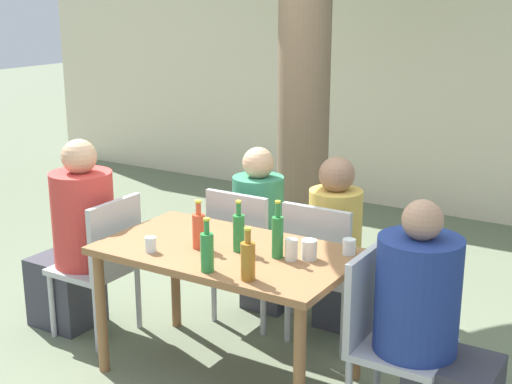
# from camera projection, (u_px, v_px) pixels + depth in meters

# --- Properties ---
(ground_plane) EXTENTS (30.00, 30.00, 0.00)m
(ground_plane) POSITION_uv_depth(u_px,v_px,m) (229.00, 374.00, 4.08)
(ground_plane) COLOR #667056
(cafe_building_wall) EXTENTS (10.00, 0.08, 2.80)m
(cafe_building_wall) POSITION_uv_depth(u_px,v_px,m) (443.00, 71.00, 6.72)
(cafe_building_wall) COLOR beige
(cafe_building_wall) RESTS_ON ground_plane
(dining_table_front) EXTENTS (1.39, 0.80, 0.76)m
(dining_table_front) POSITION_uv_depth(u_px,v_px,m) (227.00, 265.00, 3.90)
(dining_table_front) COLOR brown
(dining_table_front) RESTS_ON ground_plane
(patio_chair_0) EXTENTS (0.44, 0.44, 0.91)m
(patio_chair_0) POSITION_uv_depth(u_px,v_px,m) (103.00, 259.00, 4.41)
(patio_chair_0) COLOR #B2B2B7
(patio_chair_0) RESTS_ON ground_plane
(patio_chair_1) EXTENTS (0.44, 0.44, 0.91)m
(patio_chair_1) POSITION_uv_depth(u_px,v_px,m) (386.00, 331.00, 3.47)
(patio_chair_1) COLOR #B2B2B7
(patio_chair_1) RESTS_ON ground_plane
(patio_chair_2) EXTENTS (0.44, 0.44, 0.91)m
(patio_chair_2) POSITION_uv_depth(u_px,v_px,m) (246.00, 248.00, 4.60)
(patio_chair_2) COLOR #B2B2B7
(patio_chair_2) RESTS_ON ground_plane
(patio_chair_3) EXTENTS (0.44, 0.44, 0.91)m
(patio_chair_3) POSITION_uv_depth(u_px,v_px,m) (324.00, 265.00, 4.32)
(patio_chair_3) COLOR #B2B2B7
(patio_chair_3) RESTS_ON ground_plane
(person_seated_0) EXTENTS (0.59, 0.38, 1.26)m
(person_seated_0) POSITION_uv_depth(u_px,v_px,m) (76.00, 244.00, 4.50)
(person_seated_0) COLOR #383842
(person_seated_0) RESTS_ON ground_plane
(person_seated_1) EXTENTS (0.60, 0.40, 1.20)m
(person_seated_1) POSITION_uv_depth(u_px,v_px,m) (432.00, 336.00, 3.35)
(person_seated_1) COLOR #383842
(person_seated_1) RESTS_ON ground_plane
(person_seated_2) EXTENTS (0.34, 0.57, 1.15)m
(person_seated_2) POSITION_uv_depth(u_px,v_px,m) (265.00, 238.00, 4.80)
(person_seated_2) COLOR #383842
(person_seated_2) RESTS_ON ground_plane
(person_seated_3) EXTENTS (0.33, 0.56, 1.16)m
(person_seated_3) POSITION_uv_depth(u_px,v_px,m) (340.00, 253.00, 4.51)
(person_seated_3) COLOR #383842
(person_seated_3) RESTS_ON ground_plane
(green_bottle_0) EXTENTS (0.06, 0.06, 0.31)m
(green_bottle_0) POSITION_uv_depth(u_px,v_px,m) (278.00, 236.00, 3.72)
(green_bottle_0) COLOR #287A38
(green_bottle_0) RESTS_ON dining_table_front
(soda_bottle_1) EXTENTS (0.07, 0.07, 0.27)m
(soda_bottle_1) POSITION_uv_depth(u_px,v_px,m) (199.00, 230.00, 3.86)
(soda_bottle_1) COLOR #DB4C2D
(soda_bottle_1) RESTS_ON dining_table_front
(green_bottle_2) EXTENTS (0.07, 0.07, 0.28)m
(green_bottle_2) POSITION_uv_depth(u_px,v_px,m) (207.00, 251.00, 3.53)
(green_bottle_2) COLOR #287A38
(green_bottle_2) RESTS_ON dining_table_front
(green_bottle_3) EXTENTS (0.06, 0.06, 0.28)m
(green_bottle_3) POSITION_uv_depth(u_px,v_px,m) (239.00, 232.00, 3.81)
(green_bottle_3) COLOR #287A38
(green_bottle_3) RESTS_ON dining_table_front
(amber_bottle_4) EXTENTS (0.07, 0.07, 0.27)m
(amber_bottle_4) POSITION_uv_depth(u_px,v_px,m) (248.00, 260.00, 3.43)
(amber_bottle_4) COLOR #9E661E
(amber_bottle_4) RESTS_ON dining_table_front
(drinking_glass_0) EXTENTS (0.06, 0.06, 0.08)m
(drinking_glass_0) POSITION_uv_depth(u_px,v_px,m) (151.00, 244.00, 3.82)
(drinking_glass_0) COLOR silver
(drinking_glass_0) RESTS_ON dining_table_front
(drinking_glass_1) EXTENTS (0.07, 0.07, 0.08)m
(drinking_glass_1) POSITION_uv_depth(u_px,v_px,m) (349.00, 247.00, 3.78)
(drinking_glass_1) COLOR white
(drinking_glass_1) RESTS_ON dining_table_front
(drinking_glass_2) EXTENTS (0.07, 0.07, 0.11)m
(drinking_glass_2) POSITION_uv_depth(u_px,v_px,m) (291.00, 250.00, 3.70)
(drinking_glass_2) COLOR silver
(drinking_glass_2) RESTS_ON dining_table_front
(drinking_glass_3) EXTENTS (0.08, 0.08, 0.11)m
(drinking_glass_3) POSITION_uv_depth(u_px,v_px,m) (309.00, 250.00, 3.71)
(drinking_glass_3) COLOR silver
(drinking_glass_3) RESTS_ON dining_table_front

